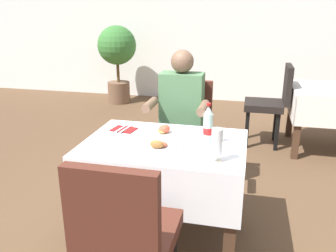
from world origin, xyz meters
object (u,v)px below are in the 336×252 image
(chair_far_diner_seat, at_px, (185,130))
(cola_bottle_primary, at_px, (208,126))
(background_chair_left, at_px, (272,100))
(main_dining_table, at_px, (165,166))
(seated_diner_far, at_px, (180,116))
(potted_plant_corner, at_px, (117,53))
(chair_near_camera_side, at_px, (126,234))
(plate_near_camera, at_px, (158,147))
(napkin_cutlery_set, at_px, (124,129))
(plate_far_diner, at_px, (164,131))
(beer_glass_left, at_px, (217,145))
(background_dining_table, at_px, (336,104))

(chair_far_diner_seat, distance_m, cola_bottle_primary, 0.85)
(chair_far_diner_seat, distance_m, background_chair_left, 1.50)
(main_dining_table, relative_size, seated_diner_far, 0.85)
(potted_plant_corner, bearing_deg, chair_near_camera_side, -68.53)
(chair_near_camera_side, height_order, plate_near_camera, chair_near_camera_side)
(napkin_cutlery_set, xyz_separation_m, potted_plant_corner, (-1.35, 3.37, 0.12))
(potted_plant_corner, bearing_deg, plate_far_diner, -64.00)
(cola_bottle_primary, bearing_deg, beer_glass_left, -72.21)
(background_dining_table, bearing_deg, seated_diner_far, -137.66)
(seated_diner_far, bearing_deg, chair_far_diner_seat, 76.62)
(cola_bottle_primary, xyz_separation_m, potted_plant_corner, (-1.98, 3.51, 0.01))
(plate_far_diner, xyz_separation_m, background_dining_table, (1.53, 1.90, -0.20))
(plate_near_camera, height_order, plate_far_diner, plate_far_diner)
(plate_near_camera, distance_m, napkin_cutlery_set, 0.45)
(beer_glass_left, distance_m, napkin_cutlery_set, 0.83)
(main_dining_table, distance_m, chair_far_diner_seat, 0.78)
(chair_near_camera_side, relative_size, plate_near_camera, 3.98)
(seated_diner_far, bearing_deg, main_dining_table, -87.77)
(plate_near_camera, distance_m, background_dining_table, 2.65)
(napkin_cutlery_set, bearing_deg, plate_near_camera, -41.24)
(main_dining_table, xyz_separation_m, potted_plant_corner, (-1.70, 3.54, 0.31))
(main_dining_table, relative_size, cola_bottle_primary, 3.85)
(potted_plant_corner, bearing_deg, plate_near_camera, -65.29)
(napkin_cutlery_set, height_order, potted_plant_corner, potted_plant_corner)
(main_dining_table, height_order, plate_far_diner, plate_far_diner)
(cola_bottle_primary, height_order, background_chair_left, cola_bottle_primary)
(background_dining_table, height_order, potted_plant_corner, potted_plant_corner)
(chair_near_camera_side, bearing_deg, background_dining_table, 62.16)
(background_dining_table, distance_m, background_chair_left, 0.70)
(beer_glass_left, bearing_deg, seated_diner_far, 113.57)
(plate_near_camera, bearing_deg, beer_glass_left, -15.57)
(beer_glass_left, bearing_deg, plate_near_camera, 164.43)
(chair_far_diner_seat, height_order, cola_bottle_primary, cola_bottle_primary)
(chair_far_diner_seat, bearing_deg, beer_glass_left, -70.02)
(beer_glass_left, xyz_separation_m, potted_plant_corner, (-2.06, 3.77, 0.02))
(plate_far_diner, distance_m, background_dining_table, 2.45)
(cola_bottle_primary, bearing_deg, potted_plant_corner, 119.42)
(plate_near_camera, bearing_deg, background_dining_table, 55.44)
(chair_far_diner_seat, xyz_separation_m, napkin_cutlery_set, (-0.35, -0.61, 0.18))
(main_dining_table, relative_size, chair_far_diner_seat, 1.10)
(cola_bottle_primary, relative_size, napkin_cutlery_set, 1.42)
(main_dining_table, distance_m, background_dining_table, 2.53)
(beer_glass_left, relative_size, background_chair_left, 0.21)
(plate_near_camera, distance_m, potted_plant_corner, 4.04)
(background_chair_left, bearing_deg, cola_bottle_primary, -104.27)
(main_dining_table, relative_size, potted_plant_corner, 0.81)
(main_dining_table, distance_m, potted_plant_corner, 3.93)
(chair_near_camera_side, bearing_deg, main_dining_table, 90.00)
(main_dining_table, height_order, beer_glass_left, beer_glass_left)
(chair_far_diner_seat, relative_size, plate_far_diner, 4.18)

